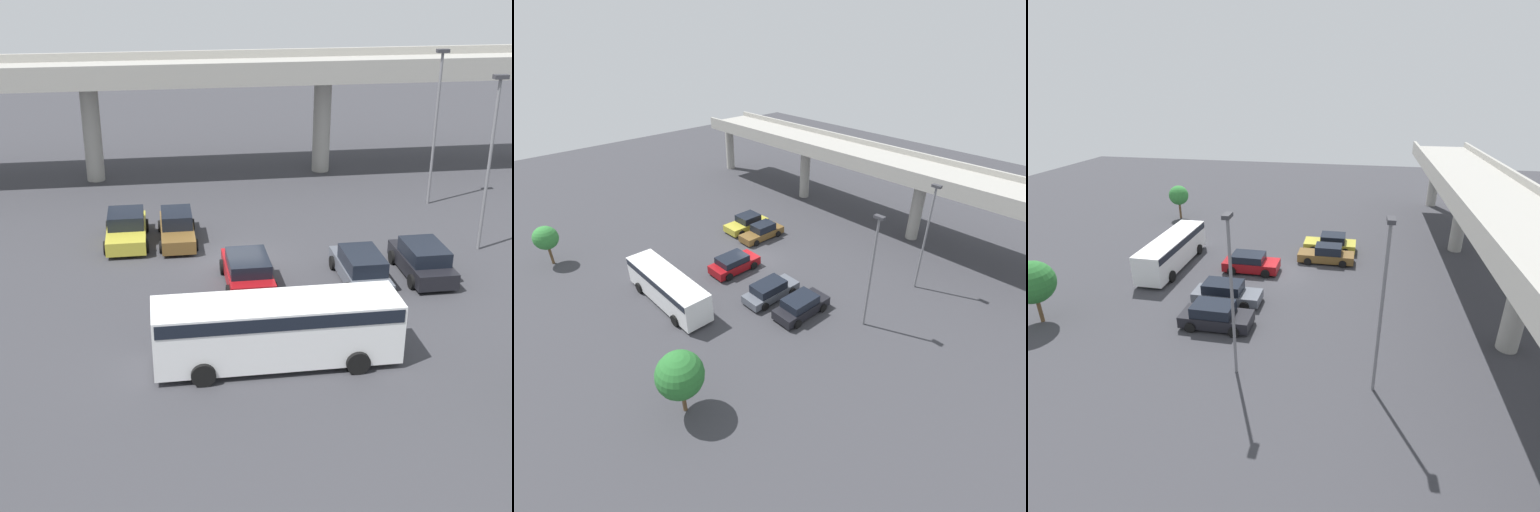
{
  "view_description": "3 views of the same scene",
  "coord_description": "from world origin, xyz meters",
  "views": [
    {
      "loc": [
        -3.63,
        -31.83,
        14.33
      ],
      "look_at": [
        0.73,
        -1.78,
        1.07
      ],
      "focal_mm": 50.0,
      "sensor_mm": 36.0,
      "label": 1
    },
    {
      "loc": [
        24.74,
        -20.65,
        19.49
      ],
      "look_at": [
        2.01,
        0.1,
        1.19
      ],
      "focal_mm": 28.0,
      "sensor_mm": 36.0,
      "label": 2
    },
    {
      "loc": [
        28.93,
        5.62,
        14.18
      ],
      "look_at": [
        1.45,
        0.39,
        2.11
      ],
      "focal_mm": 28.0,
      "sensor_mm": 36.0,
      "label": 3
    }
  ],
  "objects": [
    {
      "name": "tree_front_left",
      "position": [
        -12.04,
        -14.28,
        2.65
      ],
      "size": [
        2.16,
        2.16,
        3.75
      ],
      "color": "brown",
      "rests_on": "ground_plane"
    },
    {
      "name": "lamp_post_near_aisle",
      "position": [
        12.53,
        7.06,
        5.24
      ],
      "size": [
        0.7,
        0.35,
        9.07
      ],
      "color": "slate",
      "rests_on": "ground_plane"
    },
    {
      "name": "tree_front_centre",
      "position": [
        10.11,
        -13.94,
        2.83
      ],
      "size": [
        2.72,
        2.72,
        4.2
      ],
      "color": "brown",
      "rests_on": "ground_plane"
    },
    {
      "name": "parked_car_3",
      "position": [
        5.44,
        -3.0,
        0.73
      ],
      "size": [
        2.07,
        4.79,
        1.52
      ],
      "rotation": [
        0.0,
        0.0,
        1.57
      ],
      "color": "#515660",
      "rests_on": "ground_plane"
    },
    {
      "name": "parked_car_4",
      "position": [
        8.53,
        -2.66,
        0.76
      ],
      "size": [
        2.15,
        4.51,
        1.59
      ],
      "rotation": [
        0.0,
        0.0,
        1.57
      ],
      "color": "black",
      "rests_on": "ground_plane"
    },
    {
      "name": "ground_plane",
      "position": [
        0.0,
        0.0,
        0.0
      ],
      "size": [
        98.06,
        98.06,
        0.0
      ],
      "primitive_type": "plane",
      "color": "#38383D"
    },
    {
      "name": "lamp_post_mid_lot",
      "position": [
        12.51,
        -0.11,
        5.12
      ],
      "size": [
        0.7,
        0.35,
        8.83
      ],
      "color": "slate",
      "rests_on": "ground_plane"
    },
    {
      "name": "highway_overpass",
      "position": [
        -0.0,
        14.76,
        6.46
      ],
      "size": [
        46.94,
        6.09,
        7.85
      ],
      "color": "#9E9B93",
      "rests_on": "ground_plane"
    },
    {
      "name": "parked_car_2",
      "position": [
        0.22,
        -2.63,
        0.74
      ],
      "size": [
        2.24,
        4.49,
        1.52
      ],
      "rotation": [
        0.0,
        0.0,
        1.57
      ],
      "color": "maroon",
      "rests_on": "ground_plane"
    },
    {
      "name": "parked_car_0",
      "position": [
        -5.36,
        3.47,
        0.74
      ],
      "size": [
        2.26,
        4.67,
        1.61
      ],
      "rotation": [
        0.0,
        0.0,
        -1.57
      ],
      "color": "gold",
      "rests_on": "ground_plane"
    },
    {
      "name": "shuttle_bus",
      "position": [
        0.41,
        -9.32,
        1.54
      ],
      "size": [
        9.06,
        2.57,
        2.56
      ],
      "rotation": [
        0.0,
        0.0,
        3.14
      ],
      "color": "white",
      "rests_on": "ground_plane"
    },
    {
      "name": "parked_car_1",
      "position": [
        -2.73,
        3.33,
        0.72
      ],
      "size": [
        1.97,
        4.77,
        1.58
      ],
      "rotation": [
        0.0,
        0.0,
        -1.57
      ],
      "color": "brown",
      "rests_on": "ground_plane"
    }
  ]
}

